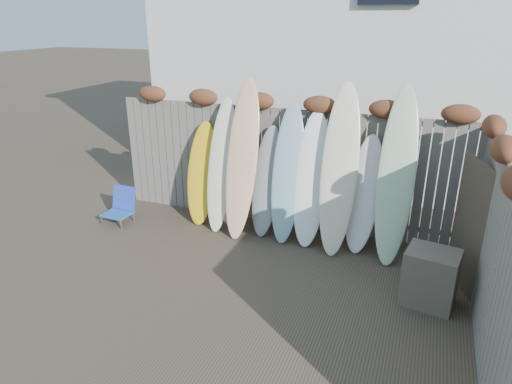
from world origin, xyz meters
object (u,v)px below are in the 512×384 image
(wooden_crate, at_px, (430,277))
(surfboard_0, at_px, (202,173))
(beach_chair, at_px, (121,206))
(lattice_panel, at_px, (474,230))

(wooden_crate, height_order, surfboard_0, surfboard_0)
(beach_chair, height_order, wooden_crate, wooden_crate)
(beach_chair, xyz_separation_m, lattice_panel, (5.55, -0.19, 0.58))
(surfboard_0, bearing_deg, beach_chair, -161.51)
(wooden_crate, relative_size, surfboard_0, 0.40)
(wooden_crate, height_order, lattice_panel, lattice_panel)
(lattice_panel, bearing_deg, beach_chair, 159.08)
(beach_chair, bearing_deg, surfboard_0, 23.22)
(beach_chair, height_order, surfboard_0, surfboard_0)
(surfboard_0, bearing_deg, lattice_panel, -14.96)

